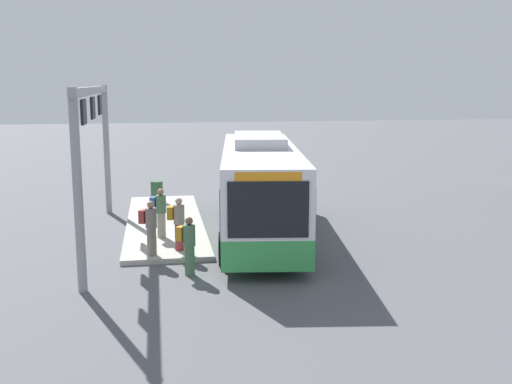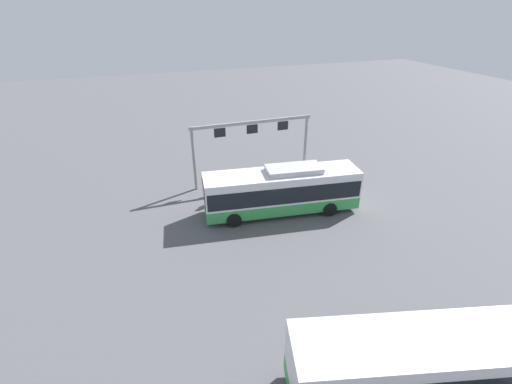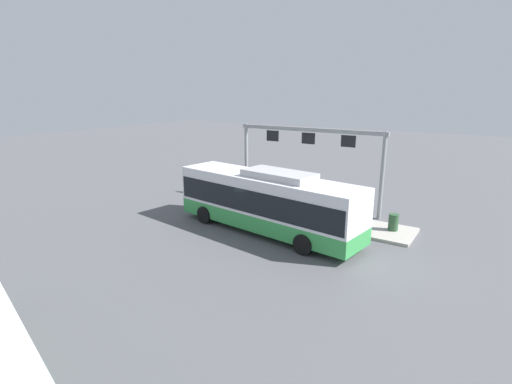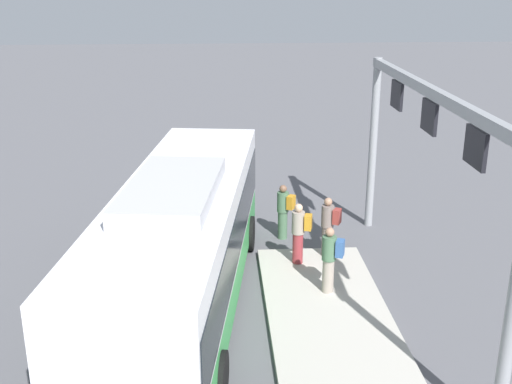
{
  "view_description": "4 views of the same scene",
  "coord_description": "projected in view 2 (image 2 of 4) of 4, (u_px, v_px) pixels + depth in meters",
  "views": [
    {
      "loc": [
        20.41,
        -3.56,
        5.33
      ],
      "look_at": [
        1.49,
        -0.39,
        1.81
      ],
      "focal_mm": 42.25,
      "sensor_mm": 36.0,
      "label": 1
    },
    {
      "loc": [
        9.01,
        20.18,
        13.44
      ],
      "look_at": [
        1.51,
        -1.13,
        1.29
      ],
      "focal_mm": 25.02,
      "sensor_mm": 36.0,
      "label": 2
    },
    {
      "loc": [
        -10.29,
        16.82,
        7.42
      ],
      "look_at": [
        1.57,
        -1.41,
        1.7
      ],
      "focal_mm": 27.07,
      "sensor_mm": 36.0,
      "label": 3
    },
    {
      "loc": [
        -13.22,
        -0.85,
        7.49
      ],
      "look_at": [
        3.19,
        -1.86,
        1.82
      ],
      "focal_mm": 44.56,
      "sensor_mm": 36.0,
      "label": 4
    }
  ],
  "objects": [
    {
      "name": "person_waiting_far",
      "position": [
        232.0,
        182.0,
        27.67
      ],
      "size": [
        0.51,
        0.6,
        1.67
      ],
      "rotation": [
        0.0,
        0.0,
        1.11
      ],
      "color": "slate",
      "rests_on": "platform_curb"
    },
    {
      "name": "person_waiting_mid",
      "position": [
        259.0,
        179.0,
        28.01
      ],
      "size": [
        0.48,
        0.6,
        1.67
      ],
      "rotation": [
        0.0,
        0.0,
        1.2
      ],
      "color": "gray",
      "rests_on": "platform_curb"
    },
    {
      "name": "bus_background_left",
      "position": [
        438.0,
        362.0,
        13.04
      ],
      "size": [
        11.19,
        5.22,
        3.1
      ],
      "rotation": [
        0.0,
        0.0,
        -0.26
      ],
      "color": "green",
      "rests_on": "ground"
    },
    {
      "name": "platform_sign_gantry",
      "position": [
        252.0,
        138.0,
        28.47
      ],
      "size": [
        9.97,
        0.24,
        5.2
      ],
      "color": "gray",
      "rests_on": "ground"
    },
    {
      "name": "person_boarding",
      "position": [
        215.0,
        193.0,
        26.4
      ],
      "size": [
        0.53,
        0.61,
        1.67
      ],
      "rotation": [
        0.0,
        0.0,
        1.05
      ],
      "color": "#476B4C",
      "rests_on": "ground"
    },
    {
      "name": "platform_curb",
      "position": [
        287.0,
        187.0,
        29.04
      ],
      "size": [
        10.0,
        2.8,
        0.16
      ],
      "primitive_type": "cube",
      "color": "#B2ADA3",
      "rests_on": "ground"
    },
    {
      "name": "ground_plane",
      "position": [
        281.0,
        211.0,
        25.76
      ],
      "size": [
        120.0,
        120.0,
        0.0
      ],
      "primitive_type": "plane",
      "color": "#56565B"
    },
    {
      "name": "trash_bin",
      "position": [
        328.0,
        173.0,
        30.13
      ],
      "size": [
        0.52,
        0.52,
        0.9
      ],
      "primitive_type": "cylinder",
      "color": "#2D5133",
      "rests_on": "platform_curb"
    },
    {
      "name": "bus_main",
      "position": [
        282.0,
        189.0,
        24.91
      ],
      "size": [
        11.06,
        3.92,
        3.46
      ],
      "rotation": [
        0.0,
        0.0,
        -0.13
      ],
      "color": "green",
      "rests_on": "ground"
    },
    {
      "name": "person_waiting_near",
      "position": [
        240.0,
        186.0,
        27.08
      ],
      "size": [
        0.43,
        0.58,
        1.67
      ],
      "rotation": [
        0.0,
        0.0,
        1.31
      ],
      "color": "maroon",
      "rests_on": "platform_curb"
    }
  ]
}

